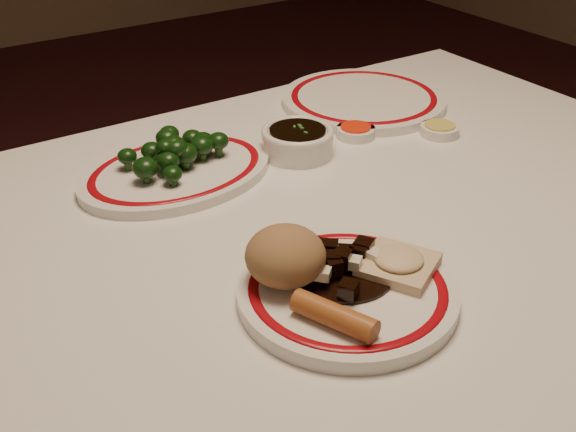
# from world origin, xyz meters

# --- Properties ---
(dining_table) EXTENTS (1.20, 0.90, 0.75)m
(dining_table) POSITION_xyz_m (0.00, 0.00, 0.66)
(dining_table) COLOR white
(dining_table) RESTS_ON ground
(main_plate) EXTENTS (0.29, 0.29, 0.02)m
(main_plate) POSITION_xyz_m (-0.12, -0.16, 0.76)
(main_plate) COLOR white
(main_plate) RESTS_ON dining_table
(rice_mound) EXTENTS (0.09, 0.09, 0.07)m
(rice_mound) POSITION_xyz_m (-0.17, -0.11, 0.80)
(rice_mound) COLOR #987047
(rice_mound) RESTS_ON main_plate
(spring_roll) EXTENTS (0.06, 0.10, 0.03)m
(spring_roll) POSITION_xyz_m (-0.18, -0.20, 0.78)
(spring_roll) COLOR #AB612A
(spring_roll) RESTS_ON main_plate
(fried_wonton) EXTENTS (0.11, 0.11, 0.02)m
(fried_wonton) POSITION_xyz_m (-0.06, -0.16, 0.78)
(fried_wonton) COLOR beige
(fried_wonton) RESTS_ON main_plate
(stirfry_heap) EXTENTS (0.12, 0.12, 0.03)m
(stirfry_heap) POSITION_xyz_m (-0.11, -0.13, 0.78)
(stirfry_heap) COLOR black
(stirfry_heap) RESTS_ON main_plate
(broccoli_plate) EXTENTS (0.32, 0.28, 0.02)m
(broccoli_plate) POSITION_xyz_m (-0.15, 0.22, 0.76)
(broccoli_plate) COLOR white
(broccoli_plate) RESTS_ON dining_table
(broccoli_pile) EXTENTS (0.16, 0.11, 0.05)m
(broccoli_pile) POSITION_xyz_m (-0.15, 0.22, 0.79)
(broccoli_pile) COLOR #23471C
(broccoli_pile) RESTS_ON broccoli_plate
(soy_bowl) EXTENTS (0.11, 0.11, 0.04)m
(soy_bowl) POSITION_xyz_m (0.04, 0.18, 0.77)
(soy_bowl) COLOR white
(soy_bowl) RESTS_ON dining_table
(sweet_sour_dish) EXTENTS (0.06, 0.06, 0.02)m
(sweet_sour_dish) POSITION_xyz_m (0.16, 0.19, 0.76)
(sweet_sour_dish) COLOR white
(sweet_sour_dish) RESTS_ON dining_table
(mustard_dish) EXTENTS (0.06, 0.06, 0.02)m
(mustard_dish) POSITION_xyz_m (0.28, 0.11, 0.76)
(mustard_dish) COLOR white
(mustard_dish) RESTS_ON dining_table
(far_plate) EXTENTS (0.34, 0.34, 0.02)m
(far_plate) POSITION_xyz_m (0.26, 0.29, 0.76)
(far_plate) COLOR white
(far_plate) RESTS_ON dining_table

